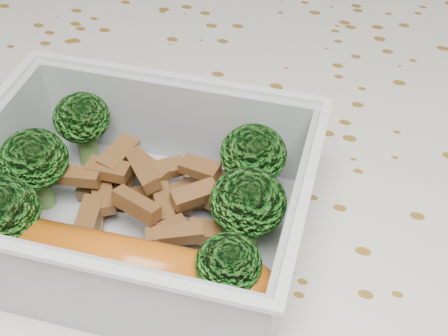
% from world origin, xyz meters
% --- Properties ---
extents(dining_table, '(1.40, 0.90, 0.75)m').
position_xyz_m(dining_table, '(0.00, 0.00, 0.67)').
color(dining_table, brown).
rests_on(dining_table, ground).
extents(tablecloth, '(1.46, 0.96, 0.19)m').
position_xyz_m(tablecloth, '(0.00, 0.00, 0.72)').
color(tablecloth, silver).
rests_on(tablecloth, dining_table).
extents(lunch_container, '(0.19, 0.15, 0.07)m').
position_xyz_m(lunch_container, '(-0.04, -0.03, 0.78)').
color(lunch_container, '#B6BDC4').
rests_on(lunch_container, tablecloth).
extents(broccoli_florets, '(0.16, 0.12, 0.05)m').
position_xyz_m(broccoli_florets, '(-0.05, -0.03, 0.79)').
color(broccoli_florets, '#608C3F').
rests_on(broccoli_florets, lunch_container).
extents(meat_pile, '(0.11, 0.08, 0.03)m').
position_xyz_m(meat_pile, '(-0.04, -0.02, 0.78)').
color(meat_pile, brown).
rests_on(meat_pile, lunch_container).
extents(sausage, '(0.16, 0.04, 0.03)m').
position_xyz_m(sausage, '(-0.04, -0.07, 0.78)').
color(sausage, '#B7530F').
rests_on(sausage, lunch_container).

